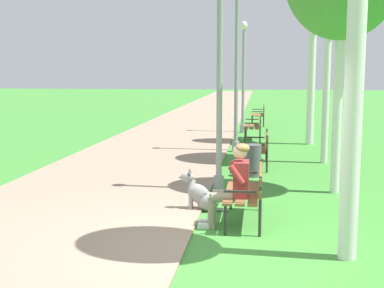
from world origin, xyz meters
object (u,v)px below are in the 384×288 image
lamp_post_near (219,80)px  lamp_post_far (243,76)px  lamp_post_mid (237,66)px  person_seated_on_near_bench (234,182)px  park_bench_furthest (259,113)px  park_bench_mid (259,146)px  dog_grey (202,195)px  litter_bin (253,160)px  park_bench_far (255,125)px  park_bench_near (248,189)px

lamp_post_near → lamp_post_far: lamp_post_far is taller
lamp_post_near → lamp_post_mid: 5.02m
person_seated_on_near_bench → lamp_post_mid: lamp_post_mid is taller
park_bench_furthest → park_bench_mid: bearing=-89.9°
park_bench_mid → dog_grey: 4.20m
litter_bin → dog_grey: bearing=-104.9°
dog_grey → lamp_post_mid: (0.25, 6.44, 2.18)m
park_bench_far → park_bench_furthest: same height
park_bench_mid → park_bench_far: size_ratio=1.00×
park_bench_furthest → park_bench_near: bearing=-90.5°
dog_grey → lamp_post_near: 2.35m
person_seated_on_near_bench → park_bench_furthest: bearing=88.7°
lamp_post_near → lamp_post_far: (0.12, 9.68, 0.01)m
lamp_post_mid → lamp_post_far: size_ratio=1.15×
person_seated_on_near_bench → lamp_post_far: 12.05m
lamp_post_mid → lamp_post_far: (0.04, 4.68, -0.32)m
lamp_post_far → lamp_post_mid: bearing=-90.5°
park_bench_furthest → lamp_post_near: size_ratio=0.37×
person_seated_on_near_bench → lamp_post_far: size_ratio=0.31×
lamp_post_near → lamp_post_far: 9.68m
person_seated_on_near_bench → lamp_post_near: 2.72m
litter_bin → lamp_post_mid: bearing=98.9°
park_bench_near → park_bench_furthest: same height
park_bench_far → lamp_post_mid: 3.32m
person_seated_on_near_bench → litter_bin: (0.23, 3.81, -0.33)m
park_bench_mid → park_bench_far: (-0.17, 4.99, 0.00)m
park_bench_far → litter_bin: 6.13m
park_bench_furthest → lamp_post_near: (-0.73, -12.50, 1.60)m
park_bench_mid → lamp_post_far: (-0.63, 7.02, 1.61)m
dog_grey → lamp_post_mid: 6.80m
park_bench_near → park_bench_furthest: (0.12, 14.47, 0.00)m
park_bench_near → person_seated_on_near_bench: size_ratio=1.20×
lamp_post_near → park_bench_furthest: bearing=86.7°
lamp_post_far → park_bench_far: bearing=-77.0°
park_bench_mid → park_bench_far: same height
person_seated_on_near_bench → lamp_post_far: lamp_post_far is taller
park_bench_mid → park_bench_far: 5.00m
park_bench_near → park_bench_furthest: size_ratio=1.00×
dog_grey → lamp_post_far: size_ratio=0.20×
lamp_post_far → dog_grey: bearing=-91.5°
park_bench_far → dog_grey: park_bench_far is taller
park_bench_near → litter_bin: (0.02, 3.50, -0.16)m
person_seated_on_near_bench → park_bench_far: bearing=88.9°
lamp_post_near → litter_bin: lamp_post_near is taller
lamp_post_far → litter_bin: lamp_post_far is taller
park_bench_mid → lamp_post_mid: size_ratio=0.32×
dog_grey → lamp_post_far: 11.27m
park_bench_furthest → lamp_post_near: bearing=-93.3°
lamp_post_far → litter_bin: 8.36m
lamp_post_mid → park_bench_far: bearing=79.2°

